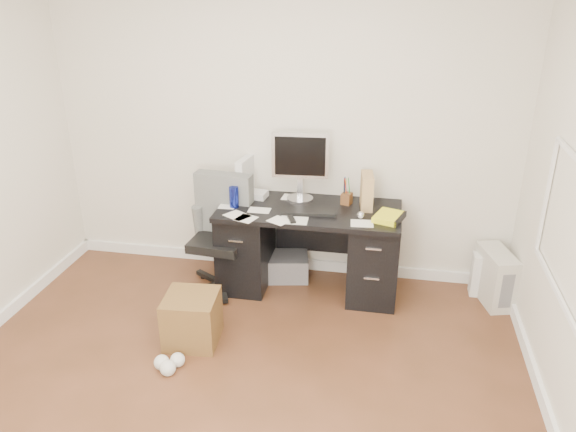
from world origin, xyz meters
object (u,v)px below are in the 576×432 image
(keyboard, at_px, (309,211))
(office_chair, at_px, (219,236))
(desk, at_px, (309,246))
(wicker_basket, at_px, (192,319))
(lcd_monitor, at_px, (300,167))
(pc_tower, at_px, (495,277))

(keyboard, bearing_deg, office_chair, 178.85)
(desk, height_order, wicker_basket, desk)
(lcd_monitor, height_order, pc_tower, lcd_monitor)
(lcd_monitor, height_order, wicker_basket, lcd_monitor)
(keyboard, xyz_separation_m, office_chair, (-0.76, -0.04, -0.26))
(office_chair, height_order, pc_tower, office_chair)
(office_chair, bearing_deg, wicker_basket, -83.51)
(keyboard, distance_m, office_chair, 0.81)
(desk, bearing_deg, keyboard, -82.52)
(lcd_monitor, bearing_deg, keyboard, -69.65)
(lcd_monitor, distance_m, keyboard, 0.41)
(lcd_monitor, distance_m, wicker_basket, 1.53)
(desk, distance_m, office_chair, 0.77)
(keyboard, relative_size, wicker_basket, 1.17)
(desk, relative_size, office_chair, 1.50)
(keyboard, relative_size, pc_tower, 0.98)
(desk, xyz_separation_m, wicker_basket, (-0.73, -0.92, -0.21))
(desk, xyz_separation_m, keyboard, (0.01, -0.09, 0.36))
(office_chair, bearing_deg, lcd_monitor, 30.41)
(desk, height_order, lcd_monitor, lcd_monitor)
(wicker_basket, bearing_deg, desk, 51.76)
(desk, xyz_separation_m, lcd_monitor, (-0.11, 0.17, 0.65))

